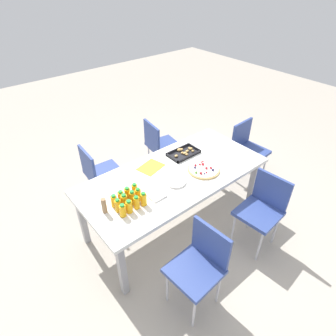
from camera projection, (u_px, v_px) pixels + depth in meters
ground_plane at (173, 222)px, 3.43m from camera, size 12.00×12.00×0.00m
party_table at (174, 178)px, 3.04m from camera, size 2.01×0.94×0.72m
chair_far_left at (99, 172)px, 3.40m from camera, size 0.42×0.42×0.83m
chair_near_right at (263, 206)px, 2.93m from camera, size 0.43×0.43×0.83m
chair_near_left at (200, 263)px, 2.38m from camera, size 0.43×0.43×0.83m
chair_end at (247, 147)px, 3.86m from camera, size 0.42×0.42×0.83m
chair_far_right at (159, 144)px, 3.92m from camera, size 0.45×0.45×0.83m
juice_bottle_0 at (123, 211)px, 2.48m from camera, size 0.06×0.06×0.13m
juice_bottle_1 at (129, 207)px, 2.52m from camera, size 0.06×0.06×0.13m
juice_bottle_2 at (137, 203)px, 2.56m from camera, size 0.06×0.06×0.13m
juice_bottle_3 at (144, 199)px, 2.59m from camera, size 0.06×0.06×0.14m
juice_bottle_4 at (118, 205)px, 2.52m from camera, size 0.06×0.06×0.14m
juice_bottle_5 at (124, 201)px, 2.56m from camera, size 0.06×0.06×0.15m
juice_bottle_6 at (132, 198)px, 2.60m from camera, size 0.06×0.06×0.15m
juice_bottle_7 at (138, 195)px, 2.64m from camera, size 0.05×0.05×0.14m
juice_bottle_8 at (114, 201)px, 2.57m from camera, size 0.06×0.06×0.13m
juice_bottle_9 at (121, 197)px, 2.61m from camera, size 0.06×0.06×0.14m
juice_bottle_10 at (127, 194)px, 2.64m from camera, size 0.06×0.06×0.15m
juice_bottle_11 at (135, 190)px, 2.68m from camera, size 0.05×0.05×0.14m
fruit_pizza at (204, 169)px, 3.04m from camera, size 0.34×0.34×0.05m
snack_tray at (184, 153)px, 3.30m from camera, size 0.36×0.21×0.04m
plate_stack at (176, 182)px, 2.88m from camera, size 0.20×0.20×0.02m
napkin_stack at (156, 195)px, 2.72m from camera, size 0.15×0.15×0.02m
cardboard_tube at (104, 206)px, 2.50m from camera, size 0.04×0.04×0.15m
paper_folder at (151, 167)px, 3.09m from camera, size 0.30×0.26×0.01m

